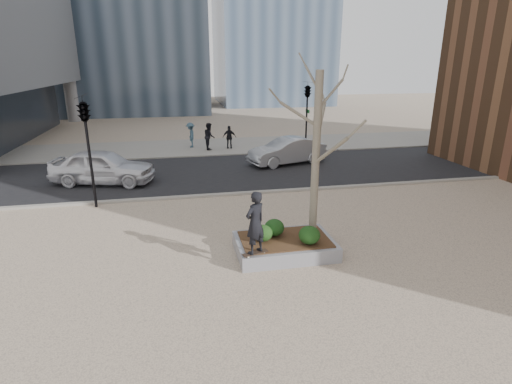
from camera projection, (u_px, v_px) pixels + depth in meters
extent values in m
plane|color=#C0A98D|center=(253.00, 256.00, 12.30)|extent=(120.00, 120.00, 0.00)
cube|color=black|center=(218.00, 172.00, 21.61)|extent=(60.00, 8.00, 0.02)
cube|color=gray|center=(207.00, 147.00, 28.14)|extent=(60.00, 6.00, 0.02)
cube|color=gray|center=(285.00, 246.00, 12.42)|extent=(3.00, 2.00, 0.45)
cube|color=#382314|center=(285.00, 239.00, 12.35)|extent=(2.70, 1.70, 0.04)
ellipsoid|color=#123611|center=(263.00, 233.00, 12.11)|extent=(0.59, 0.59, 0.50)
ellipsoid|color=#123A14|center=(274.00, 227.00, 12.49)|extent=(0.63, 0.63, 0.53)
ellipsoid|color=black|center=(309.00, 235.00, 11.92)|extent=(0.65, 0.65, 0.55)
imported|color=black|center=(255.00, 223.00, 11.07)|extent=(0.80, 0.73, 1.83)
imported|color=white|center=(103.00, 167.00, 19.37)|extent=(5.23, 3.12, 1.67)
imported|color=#A4A7AD|center=(287.00, 151.00, 23.17)|extent=(4.82, 2.76, 1.50)
imported|color=#4D5158|center=(478.00, 145.00, 25.53)|extent=(4.45, 2.33, 1.23)
imported|color=black|center=(209.00, 136.00, 26.92)|extent=(0.69, 0.88, 1.80)
imported|color=#385364|center=(191.00, 135.00, 27.63)|extent=(0.66, 1.12, 1.71)
imported|color=black|center=(229.00, 137.00, 27.25)|extent=(0.97, 0.55, 1.56)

